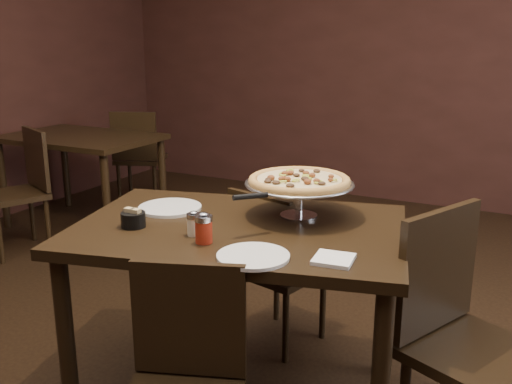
% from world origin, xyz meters
% --- Properties ---
extents(room, '(6.04, 7.04, 2.84)m').
position_xyz_m(room, '(0.06, 0.03, 1.40)').
color(room, black).
rests_on(room, ground).
extents(dining_table, '(1.44, 1.13, 0.80)m').
position_xyz_m(dining_table, '(0.09, 0.07, 0.69)').
color(dining_table, black).
rests_on(dining_table, ground).
extents(background_table, '(1.20, 0.80, 0.75)m').
position_xyz_m(background_table, '(-2.20, 1.59, 0.65)').
color(background_table, black).
rests_on(background_table, ground).
extents(pizza_stand, '(0.45, 0.45, 0.18)m').
position_xyz_m(pizza_stand, '(0.25, 0.28, 0.95)').
color(pizza_stand, silver).
rests_on(pizza_stand, dining_table).
extents(parmesan_shaker, '(0.05, 0.05, 0.09)m').
position_xyz_m(parmesan_shaker, '(-0.01, -0.11, 0.84)').
color(parmesan_shaker, beige).
rests_on(parmesan_shaker, dining_table).
extents(pepper_flake_shaker, '(0.07, 0.07, 0.11)m').
position_xyz_m(pepper_flake_shaker, '(0.07, -0.16, 0.85)').
color(pepper_flake_shaker, maroon).
rests_on(pepper_flake_shaker, dining_table).
extents(packet_caddy, '(0.10, 0.10, 0.07)m').
position_xyz_m(packet_caddy, '(-0.27, -0.14, 0.83)').
color(packet_caddy, black).
rests_on(packet_caddy, dining_table).
extents(napkin_stack, '(0.14, 0.14, 0.01)m').
position_xyz_m(napkin_stack, '(0.54, -0.12, 0.80)').
color(napkin_stack, white).
rests_on(napkin_stack, dining_table).
extents(plate_left, '(0.27, 0.27, 0.01)m').
position_xyz_m(plate_left, '(-0.28, 0.12, 0.80)').
color(plate_left, white).
rests_on(plate_left, dining_table).
extents(plate_near, '(0.25, 0.25, 0.01)m').
position_xyz_m(plate_near, '(0.29, -0.21, 0.80)').
color(plate_near, white).
rests_on(plate_near, dining_table).
extents(serving_spatula, '(0.18, 0.18, 0.03)m').
position_xyz_m(serving_spatula, '(0.18, -0.01, 0.94)').
color(serving_spatula, silver).
rests_on(serving_spatula, pizza_stand).
extents(chair_far, '(0.46, 0.46, 0.81)m').
position_xyz_m(chair_far, '(0.00, 0.56, 0.44)').
color(chair_far, black).
rests_on(chair_far, ground).
extents(chair_near, '(0.49, 0.49, 0.81)m').
position_xyz_m(chair_near, '(0.18, -0.48, 0.44)').
color(chair_near, black).
rests_on(chair_near, ground).
extents(chair_side, '(0.57, 0.57, 0.93)m').
position_xyz_m(chair_side, '(0.94, 0.14, 0.51)').
color(chair_side, black).
rests_on(chair_side, ground).
extents(bg_chair_far, '(0.53, 0.53, 0.88)m').
position_xyz_m(bg_chair_far, '(-2.17, 2.27, 0.48)').
color(bg_chair_far, black).
rests_on(bg_chair_far, ground).
extents(bg_chair_near, '(0.54, 0.54, 0.88)m').
position_xyz_m(bg_chair_near, '(-2.18, 0.97, 0.48)').
color(bg_chair_near, black).
rests_on(bg_chair_near, ground).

